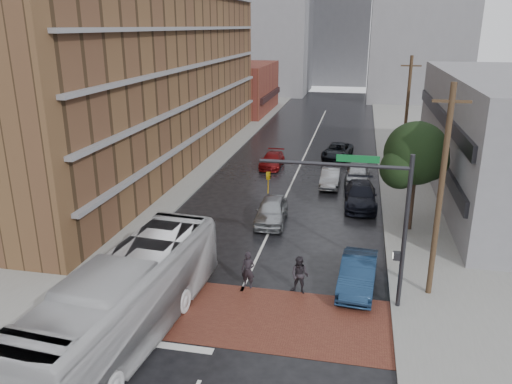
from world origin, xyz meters
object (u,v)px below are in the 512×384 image
(pedestrian_b, at_px, (300,275))
(car_parked_near, at_px, (358,274))
(transit_bus, at_px, (126,300))
(car_travel_c, at_px, (272,160))
(car_travel_a, at_px, (271,211))
(pedestrian_a, at_px, (248,270))
(suv_travel, at_px, (338,151))
(car_parked_mid, at_px, (361,195))
(car_parked_far, at_px, (358,173))
(car_travel_b, at_px, (330,178))

(pedestrian_b, xyz_separation_m, car_parked_near, (2.71, 1.00, -0.15))
(pedestrian_b, bearing_deg, transit_bus, -128.22)
(car_travel_c, distance_m, car_parked_near, 22.31)
(car_travel_a, bearing_deg, pedestrian_a, -90.22)
(car_travel_a, distance_m, suv_travel, 18.11)
(car_parked_near, distance_m, car_parked_mid, 12.00)
(suv_travel, xyz_separation_m, car_parked_mid, (2.30, -13.41, 0.08))
(car_travel_c, height_order, car_parked_far, car_parked_far)
(pedestrian_a, height_order, car_parked_mid, pedestrian_a)
(car_travel_b, xyz_separation_m, suv_travel, (0.09, 9.12, 0.02))
(pedestrian_b, bearing_deg, car_parked_far, 95.75)
(pedestrian_a, xyz_separation_m, car_parked_far, (4.97, 18.69, -0.11))
(car_parked_near, bearing_deg, suv_travel, 99.19)
(car_parked_mid, xyz_separation_m, car_parked_far, (-0.29, 5.69, 0.04))
(car_parked_far, bearing_deg, car_travel_c, 158.39)
(car_travel_c, xyz_separation_m, suv_travel, (5.63, 4.54, 0.06))
(pedestrian_a, height_order, suv_travel, pedestrian_a)
(car_travel_c, bearing_deg, suv_travel, 39.17)
(car_travel_b, relative_size, car_parked_mid, 0.76)
(car_travel_b, height_order, car_parked_near, car_parked_near)
(pedestrian_b, height_order, suv_travel, pedestrian_b)
(transit_bus, height_order, car_travel_b, transit_bus)
(suv_travel, bearing_deg, car_travel_a, -91.38)
(transit_bus, distance_m, suv_travel, 32.25)
(car_parked_far, bearing_deg, car_travel_a, -117.01)
(transit_bus, bearing_deg, car_parked_far, 74.26)
(car_travel_a, bearing_deg, transit_bus, -106.99)
(car_travel_a, xyz_separation_m, car_travel_b, (3.25, 8.68, -0.12))
(pedestrian_a, relative_size, car_travel_a, 0.40)
(transit_bus, bearing_deg, car_parked_near, 38.44)
(car_travel_b, distance_m, car_parked_mid, 4.91)
(car_parked_near, distance_m, car_parked_far, 17.69)
(suv_travel, height_order, car_parked_mid, car_parked_mid)
(car_travel_c, height_order, car_parked_near, car_parked_near)
(suv_travel, xyz_separation_m, car_parked_near, (2.28, -25.41, 0.07))
(car_travel_a, xyz_separation_m, car_parked_mid, (5.64, 4.39, -0.01))
(car_travel_b, bearing_deg, transit_bus, -105.79)
(car_travel_a, height_order, car_parked_far, car_parked_far)
(car_travel_c, height_order, suv_travel, suv_travel)
(car_parked_mid, bearing_deg, suv_travel, 98.04)
(car_parked_near, bearing_deg, car_travel_a, 130.54)
(transit_bus, bearing_deg, pedestrian_a, 57.50)
(pedestrian_b, bearing_deg, car_parked_mid, 91.33)
(car_parked_near, bearing_deg, car_travel_c, 114.83)
(car_travel_c, xyz_separation_m, car_parked_far, (7.64, -3.18, 0.18))
(car_travel_a, bearing_deg, car_travel_b, 66.73)
(pedestrian_a, xyz_separation_m, suv_travel, (2.96, 26.41, -0.23))
(transit_bus, bearing_deg, car_travel_c, 92.11)
(car_travel_b, bearing_deg, car_travel_c, 141.41)
(car_parked_near, bearing_deg, car_travel_b, 102.34)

